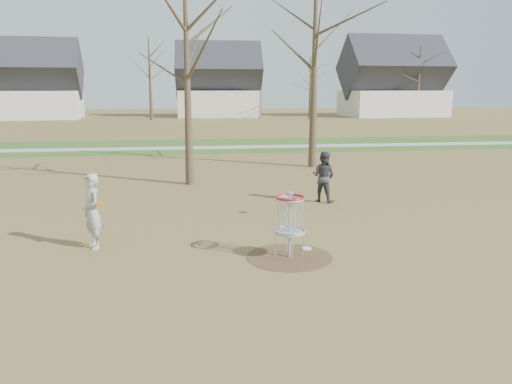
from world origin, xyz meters
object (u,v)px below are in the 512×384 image
disc_golf_basket (290,215)px  disc_grounded (306,248)px  player_throwing (324,177)px  player_standing (92,211)px

disc_golf_basket → disc_grounded: bearing=44.1°
player_throwing → disc_golf_basket: (-2.10, -5.04, 0.13)m
disc_grounded → player_throwing: bearing=70.5°
player_throwing → disc_grounded: bearing=109.1°
player_standing → disc_grounded: 4.76m
disc_grounded → disc_golf_basket: disc_golf_basket is taller
player_throwing → disc_grounded: player_throwing is taller
player_throwing → disc_golf_basket: bearing=106.0°
disc_golf_basket → player_throwing: bearing=67.4°
player_throwing → disc_golf_basket: size_ratio=1.16×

